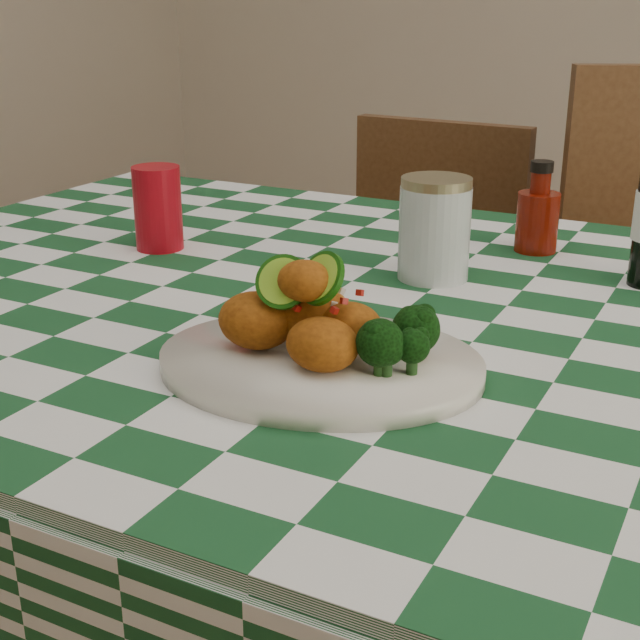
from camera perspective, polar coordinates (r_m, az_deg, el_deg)
The scene contains 8 objects.
dining_table at distance 1.25m, azimuth 4.93°, elevation -16.55°, with size 1.66×1.06×0.79m, color #184B25, non-canonical shape.
plate at distance 0.88m, azimuth 0.00°, elevation -2.82°, with size 0.32×0.25×0.02m, color silver, non-canonical shape.
fried_chicken_pile at distance 0.86m, azimuth -0.69°, elevation 0.77°, with size 0.15×0.11×0.09m, color #A4520F, non-canonical shape.
broccoli_side at distance 0.84m, azimuth 4.85°, elevation -1.22°, with size 0.07×0.07×0.05m, color black, non-canonical shape.
red_tumbler at distance 1.30m, azimuth -10.33°, elevation 7.06°, with size 0.07×0.07×0.12m, color #9D0813.
ketchup_bottle at distance 1.31m, azimuth 13.81°, elevation 7.05°, with size 0.06×0.06×0.13m, color #681005, non-canonical shape.
mason_jar at distance 1.16m, azimuth 7.34°, elevation 5.82°, with size 0.09×0.09×0.13m, color #B2BCBA, non-canonical shape.
wooden_chair_left at distance 1.92m, azimuth 5.15°, elevation -1.11°, with size 0.40×0.42×0.87m, color #472814, non-canonical shape.
Camera 1 is at (0.37, -0.93, 1.14)m, focal length 50.00 mm.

